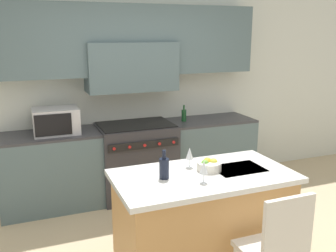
{
  "coord_description": "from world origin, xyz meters",
  "views": [
    {
      "loc": [
        -1.3,
        -2.62,
        2.05
      ],
      "look_at": [
        0.04,
        0.77,
        1.15
      ],
      "focal_mm": 40.0,
      "sensor_mm": 36.0,
      "label": 1
    }
  ],
  "objects_px": {
    "fruit_bowl": "(209,165)",
    "oil_bottle_on_counter": "(184,115)",
    "microwave": "(56,121)",
    "wine_glass_far": "(190,154)",
    "wine_glass_near": "(204,168)",
    "wine_bottle": "(164,168)",
    "island_chair": "(276,247)",
    "range_stove": "(137,160)"
  },
  "relations": [
    {
      "from": "wine_glass_near",
      "to": "wine_bottle",
      "type": "bearing_deg",
      "value": 141.52
    },
    {
      "from": "island_chair",
      "to": "wine_bottle",
      "type": "xyz_separation_m",
      "value": [
        -0.58,
        0.74,
        0.42
      ]
    },
    {
      "from": "range_stove",
      "to": "fruit_bowl",
      "type": "relative_size",
      "value": 4.44
    },
    {
      "from": "wine_bottle",
      "to": "wine_glass_near",
      "type": "xyz_separation_m",
      "value": [
        0.26,
        -0.2,
        0.03
      ]
    },
    {
      "from": "range_stove",
      "to": "wine_bottle",
      "type": "height_order",
      "value": "wine_bottle"
    },
    {
      "from": "island_chair",
      "to": "wine_glass_near",
      "type": "height_order",
      "value": "wine_glass_near"
    },
    {
      "from": "range_stove",
      "to": "wine_bottle",
      "type": "xyz_separation_m",
      "value": [
        -0.28,
        -1.73,
        0.52
      ]
    },
    {
      "from": "microwave",
      "to": "wine_glass_near",
      "type": "relative_size",
      "value": 2.8
    },
    {
      "from": "wine_bottle",
      "to": "wine_glass_near",
      "type": "height_order",
      "value": "wine_bottle"
    },
    {
      "from": "fruit_bowl",
      "to": "oil_bottle_on_counter",
      "type": "relative_size",
      "value": 0.98
    },
    {
      "from": "wine_glass_far",
      "to": "oil_bottle_on_counter",
      "type": "relative_size",
      "value": 0.84
    },
    {
      "from": "range_stove",
      "to": "oil_bottle_on_counter",
      "type": "distance_m",
      "value": 0.86
    },
    {
      "from": "wine_glass_far",
      "to": "oil_bottle_on_counter",
      "type": "xyz_separation_m",
      "value": [
        0.66,
        1.62,
        -0.03
      ]
    },
    {
      "from": "island_chair",
      "to": "oil_bottle_on_counter",
      "type": "relative_size",
      "value": 4.56
    },
    {
      "from": "wine_glass_far",
      "to": "fruit_bowl",
      "type": "xyz_separation_m",
      "value": [
        0.13,
        -0.12,
        -0.08
      ]
    },
    {
      "from": "range_stove",
      "to": "microwave",
      "type": "height_order",
      "value": "microwave"
    },
    {
      "from": "wine_bottle",
      "to": "wine_glass_far",
      "type": "relative_size",
      "value": 1.31
    },
    {
      "from": "wine_glass_near",
      "to": "fruit_bowl",
      "type": "xyz_separation_m",
      "value": [
        0.17,
        0.24,
        -0.08
      ]
    },
    {
      "from": "island_chair",
      "to": "wine_glass_far",
      "type": "bearing_deg",
      "value": 107.07
    },
    {
      "from": "microwave",
      "to": "wine_glass_near",
      "type": "height_order",
      "value": "microwave"
    },
    {
      "from": "range_stove",
      "to": "oil_bottle_on_counter",
      "type": "relative_size",
      "value": 4.34
    },
    {
      "from": "wine_bottle",
      "to": "wine_glass_far",
      "type": "bearing_deg",
      "value": 27.8
    },
    {
      "from": "microwave",
      "to": "range_stove",
      "type": "bearing_deg",
      "value": -1.11
    },
    {
      "from": "island_chair",
      "to": "fruit_bowl",
      "type": "relative_size",
      "value": 4.66
    },
    {
      "from": "microwave",
      "to": "fruit_bowl",
      "type": "height_order",
      "value": "microwave"
    },
    {
      "from": "range_stove",
      "to": "microwave",
      "type": "distance_m",
      "value": 1.13
    },
    {
      "from": "microwave",
      "to": "oil_bottle_on_counter",
      "type": "xyz_separation_m",
      "value": [
        1.64,
        0.03,
        -0.07
      ]
    },
    {
      "from": "island_chair",
      "to": "fruit_bowl",
      "type": "distance_m",
      "value": 0.88
    },
    {
      "from": "fruit_bowl",
      "to": "oil_bottle_on_counter",
      "type": "xyz_separation_m",
      "value": [
        0.53,
        1.74,
        0.05
      ]
    },
    {
      "from": "wine_bottle",
      "to": "wine_glass_near",
      "type": "distance_m",
      "value": 0.33
    },
    {
      "from": "microwave",
      "to": "fruit_bowl",
      "type": "xyz_separation_m",
      "value": [
        1.11,
        -1.71,
        -0.12
      ]
    },
    {
      "from": "range_stove",
      "to": "wine_glass_near",
      "type": "bearing_deg",
      "value": -90.58
    },
    {
      "from": "oil_bottle_on_counter",
      "to": "wine_glass_far",
      "type": "bearing_deg",
      "value": -112.21
    },
    {
      "from": "island_chair",
      "to": "oil_bottle_on_counter",
      "type": "distance_m",
      "value": 2.58
    },
    {
      "from": "island_chair",
      "to": "wine_glass_far",
      "type": "xyz_separation_m",
      "value": [
        -0.28,
        0.9,
        0.46
      ]
    },
    {
      "from": "island_chair",
      "to": "oil_bottle_on_counter",
      "type": "xyz_separation_m",
      "value": [
        0.38,
        2.52,
        0.43
      ]
    },
    {
      "from": "island_chair",
      "to": "microwave",
      "type": "bearing_deg",
      "value": 116.85
    },
    {
      "from": "microwave",
      "to": "wine_glass_far",
      "type": "relative_size",
      "value": 2.8
    },
    {
      "from": "range_stove",
      "to": "island_chair",
      "type": "relative_size",
      "value": 0.95
    },
    {
      "from": "microwave",
      "to": "wine_bottle",
      "type": "bearing_deg",
      "value": -68.58
    },
    {
      "from": "wine_glass_far",
      "to": "microwave",
      "type": "bearing_deg",
      "value": 121.77
    },
    {
      "from": "wine_glass_near",
      "to": "fruit_bowl",
      "type": "bearing_deg",
      "value": 54.09
    }
  ]
}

